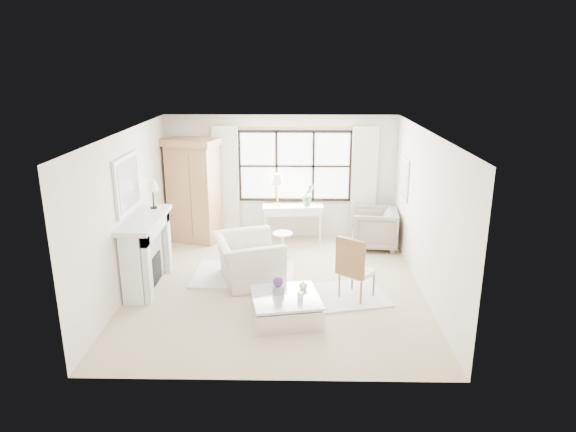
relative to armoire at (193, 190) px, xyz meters
name	(u,v)px	position (x,y,z in m)	size (l,w,h in m)	color
floor	(277,287)	(1.87, -2.39, -1.14)	(5.50, 5.50, 0.00)	#C0AF8F
ceiling	(275,132)	(1.87, -2.39, 1.56)	(5.50, 5.50, 0.00)	white
wall_back	(281,177)	(1.87, 0.36, 0.21)	(5.00, 5.00, 0.00)	silver
wall_front	(266,280)	(1.87, -5.14, 0.21)	(5.00, 5.00, 0.00)	beige
wall_left	(128,212)	(-0.63, -2.39, 0.21)	(5.50, 5.50, 0.00)	silver
wall_right	(426,214)	(4.37, -2.39, 0.21)	(5.50, 5.50, 0.00)	silver
window_pane	(295,166)	(2.17, 0.34, 0.46)	(2.40, 0.02, 1.50)	white
window_frame	(295,166)	(2.17, 0.33, 0.46)	(2.50, 0.04, 1.50)	black
curtain_rod	(295,126)	(2.17, 0.28, 1.33)	(0.04, 0.04, 3.30)	gold
curtain_left	(226,183)	(0.67, 0.26, 0.10)	(0.55, 0.10, 2.47)	silver
curtain_right	(364,184)	(3.67, 0.26, 0.10)	(0.55, 0.10, 2.47)	silver
fireplace	(145,251)	(-0.40, -2.39, -0.49)	(0.58, 1.66, 1.26)	silver
mirror_frame	(127,184)	(-0.60, -2.39, 0.70)	(0.05, 1.15, 0.95)	white
mirror_glass	(129,184)	(-0.57, -2.39, 0.70)	(0.02, 1.00, 0.80)	silver
art_frame	(404,179)	(4.34, -0.69, 0.41)	(0.04, 0.62, 0.82)	white
art_canvas	(403,179)	(4.32, -0.69, 0.41)	(0.01, 0.52, 0.72)	beige
mantel_lamp	(152,187)	(-0.34, -1.84, 0.51)	(0.22, 0.22, 0.51)	black
armoire	(193,190)	(0.00, 0.00, 0.00)	(1.28, 1.00, 2.24)	tan
console_table	(293,223)	(2.13, 0.04, -0.74)	(1.33, 0.53, 0.80)	white
console_lamp	(277,180)	(1.80, 0.06, 0.22)	(0.28, 0.28, 0.69)	#BD9141
orchid_plant	(308,195)	(2.47, 0.02, -0.10)	(0.26, 0.21, 0.48)	#57704A
side_table	(283,241)	(1.94, -0.94, -0.81)	(0.40, 0.40, 0.51)	silver
rug_left	(244,274)	(1.25, -1.89, -1.12)	(1.83, 1.29, 0.03)	silver
rug_right	(340,296)	(2.96, -2.76, -1.13)	(1.49, 1.12, 0.03)	silver
club_armchair	(248,260)	(1.36, -2.14, -0.73)	(1.25, 1.10, 0.82)	beige
wingback_chair	(374,228)	(3.85, -0.37, -0.72)	(0.89, 0.92, 0.84)	gray
french_chair	(356,281)	(3.20, -2.81, -0.83)	(0.68, 0.68, 1.08)	olive
coffee_table	(286,308)	(2.06, -3.54, -0.96)	(1.17, 1.17, 0.38)	silver
planter_box	(278,290)	(1.94, -3.45, -0.70)	(0.16, 0.16, 0.12)	gray
planter_flowers	(278,282)	(1.94, -3.45, -0.57)	(0.15, 0.15, 0.15)	#4E2968
pillar_candle	(300,296)	(2.28, -3.66, -0.70)	(0.09, 0.09, 0.12)	white
coffee_vase	(303,285)	(2.33, -3.29, -0.69)	(0.14, 0.14, 0.14)	silver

